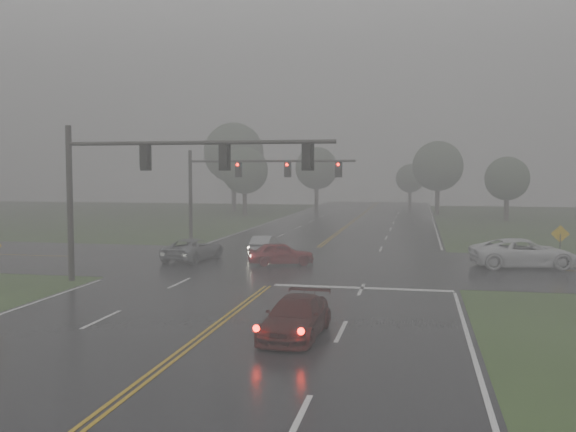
% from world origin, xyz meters
% --- Properties ---
extents(ground, '(180.00, 180.00, 0.00)m').
position_xyz_m(ground, '(0.00, 0.00, 0.00)').
color(ground, '#2D431D').
rests_on(ground, ground).
extents(main_road, '(18.00, 160.00, 0.02)m').
position_xyz_m(main_road, '(0.00, 20.00, 0.00)').
color(main_road, black).
rests_on(main_road, ground).
extents(cross_street, '(120.00, 14.00, 0.02)m').
position_xyz_m(cross_street, '(0.00, 22.00, 0.00)').
color(cross_street, black).
rests_on(cross_street, ground).
extents(stop_bar, '(8.50, 0.50, 0.01)m').
position_xyz_m(stop_bar, '(4.50, 14.40, 0.00)').
color(stop_bar, silver).
rests_on(stop_bar, ground).
extents(sedan_maroon, '(2.09, 4.58, 1.30)m').
position_xyz_m(sedan_maroon, '(3.08, 5.03, 0.00)').
color(sedan_maroon, '#3A0B0A').
rests_on(sedan_maroon, ground).
extents(sedan_red, '(4.23, 2.78, 1.34)m').
position_xyz_m(sedan_red, '(-0.89, 21.15, 0.00)').
color(sedan_red, maroon).
rests_on(sedan_red, ground).
extents(sedan_silver, '(1.42, 3.78, 1.23)m').
position_xyz_m(sedan_silver, '(-3.06, 25.92, 0.00)').
color(sedan_silver, '#A4A7AC').
rests_on(sedan_silver, ground).
extents(car_grey, '(3.06, 5.22, 1.36)m').
position_xyz_m(car_grey, '(-6.63, 21.92, 0.00)').
color(car_grey, slate).
rests_on(car_grey, ground).
extents(pickup_white, '(6.38, 3.76, 1.67)m').
position_xyz_m(pickup_white, '(13.08, 22.83, 0.00)').
color(pickup_white, white).
rests_on(pickup_white, ground).
extents(signal_gantry_near, '(13.67, 0.34, 7.85)m').
position_xyz_m(signal_gantry_near, '(-6.03, 13.72, 5.50)').
color(signal_gantry_near, black).
rests_on(signal_gantry_near, ground).
extents(signal_gantry_far, '(12.88, 0.36, 7.17)m').
position_xyz_m(signal_gantry_far, '(-6.22, 31.21, 5.04)').
color(signal_gantry_far, black).
rests_on(signal_gantry_far, ground).
extents(sign_diamond_east, '(1.02, 0.11, 2.46)m').
position_xyz_m(sign_diamond_east, '(15.14, 23.47, 1.66)').
color(sign_diamond_east, black).
rests_on(sign_diamond_east, ground).
extents(tree_nw_a, '(5.85, 5.85, 8.58)m').
position_xyz_m(tree_nw_a, '(-14.20, 61.57, 5.64)').
color(tree_nw_a, '#322620').
rests_on(tree_nw_a, ground).
extents(tree_ne_a, '(6.42, 6.42, 9.43)m').
position_xyz_m(tree_ne_a, '(9.46, 68.48, 6.20)').
color(tree_ne_a, '#322620').
rests_on(tree_ne_a, ground).
extents(tree_n_mid, '(6.19, 6.19, 9.10)m').
position_xyz_m(tree_n_mid, '(-7.52, 76.72, 5.98)').
color(tree_n_mid, '#322620').
rests_on(tree_n_mid, ground).
extents(tree_e_near, '(4.91, 4.91, 7.21)m').
position_xyz_m(tree_e_near, '(16.74, 59.17, 4.73)').
color(tree_e_near, '#322620').
rests_on(tree_e_near, ground).
extents(tree_nw_b, '(8.44, 8.44, 12.39)m').
position_xyz_m(tree_nw_b, '(-18.50, 71.42, 8.16)').
color(tree_nw_b, '#322620').
rests_on(tree_nw_b, ground).
extents(tree_n_far, '(4.58, 4.58, 6.73)m').
position_xyz_m(tree_n_far, '(5.76, 88.48, 4.41)').
color(tree_n_far, '#322620').
rests_on(tree_n_far, ground).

